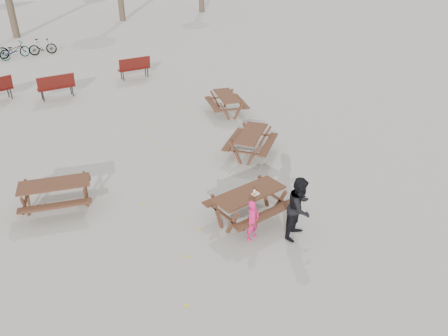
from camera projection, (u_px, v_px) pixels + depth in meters
ground at (248, 219)px, 10.85m from camera, size 80.00×80.00×0.00m
main_picnic_table at (249, 199)px, 10.57m from camera, size 1.80×1.45×0.78m
food_tray at (255, 194)px, 10.38m from camera, size 0.18×0.11×0.03m
bread_roll at (255, 192)px, 10.36m from camera, size 0.14×0.06×0.05m
soda_bottle at (254, 193)px, 10.31m from camera, size 0.07×0.07×0.17m
child at (253, 221)px, 9.92m from camera, size 0.42×0.33×1.02m
adult at (300, 208)px, 9.91m from camera, size 0.90×0.81×1.54m
picnic_table_east at (251, 143)px, 13.74m from camera, size 2.20×2.11×0.74m
picnic_table_north at (57, 196)px, 11.09m from camera, size 2.11×1.92×0.74m
picnic_table_far at (227, 104)px, 16.81m from camera, size 1.86×2.04×0.72m
park_bench_row at (28, 87)px, 18.04m from camera, size 11.05×1.78×1.03m
fallen_leaves at (207, 173)px, 12.85m from camera, size 11.00×11.00×0.01m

